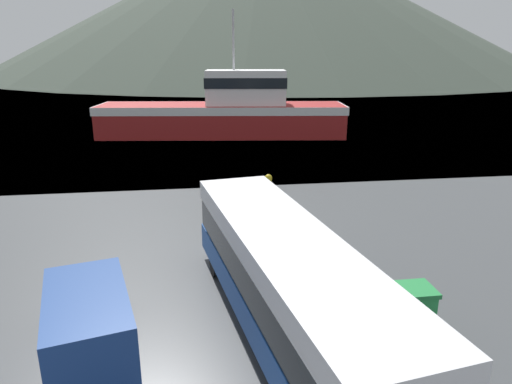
# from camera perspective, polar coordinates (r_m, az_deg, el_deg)

# --- Properties ---
(water_surface) EXTENTS (240.00, 240.00, 0.00)m
(water_surface) POSITION_cam_1_polar(r_m,az_deg,el_deg) (146.95, -6.87, 13.95)
(water_surface) COLOR #3D5160
(water_surface) RESTS_ON ground
(hill_backdrop) EXTENTS (193.15, 193.15, 49.84)m
(hill_backdrop) POSITION_cam_1_polar(r_m,az_deg,el_deg) (179.84, 1.01, 22.58)
(hill_backdrop) COLOR #3D473D
(hill_backdrop) RESTS_ON ground
(tour_bus) EXTENTS (4.47, 12.25, 3.16)m
(tour_bus) POSITION_cam_1_polar(r_m,az_deg,el_deg) (13.13, 3.70, -10.77)
(tour_bus) COLOR #194799
(tour_bus) RESTS_ON ground
(delivery_van) EXTENTS (3.19, 5.72, 2.31)m
(delivery_van) POSITION_cam_1_polar(r_m,az_deg,el_deg) (13.00, -20.17, -15.05)
(delivery_van) COLOR navy
(delivery_van) RESTS_ON ground
(fishing_boat) EXTENTS (24.19, 8.45, 11.65)m
(fishing_boat) POSITION_cam_1_polar(r_m,az_deg,el_deg) (45.12, -3.69, 10.02)
(fishing_boat) COLOR maroon
(fishing_boat) RESTS_ON water_surface
(storage_bin) EXTENTS (1.25, 1.03, 1.38)m
(storage_bin) POSITION_cam_1_polar(r_m,az_deg,el_deg) (14.56, 18.78, -13.60)
(storage_bin) COLOR green
(storage_bin) RESTS_ON ground
(small_boat) EXTENTS (6.01, 3.32, 0.83)m
(small_boat) POSITION_cam_1_polar(r_m,az_deg,el_deg) (55.10, 2.71, 9.30)
(small_boat) COLOR #19234C
(small_boat) RESTS_ON water_surface
(mooring_bollard) EXTENTS (0.46, 0.46, 0.96)m
(mooring_bollard) POSITION_cam_1_polar(r_m,az_deg,el_deg) (27.15, 1.55, 1.31)
(mooring_bollard) COLOR #B29919
(mooring_bollard) RESTS_ON ground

